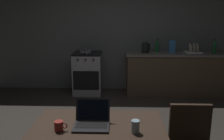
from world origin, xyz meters
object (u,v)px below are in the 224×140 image
(dish_rack, at_px, (193,51))
(bottle_b, at_px, (157,46))
(dining_table, at_px, (98,134))
(drinking_glass, at_px, (135,127))
(laptop, at_px, (92,121))
(stove_oven, at_px, (88,73))
(cereal_box, at_px, (172,47))
(bottle, at_px, (215,47))
(frying_pan, at_px, (85,51))
(electric_kettle, at_px, (145,48))
(coffee_mug, at_px, (59,126))

(dish_rack, relative_size, bottle_b, 1.16)
(dining_table, xyz_separation_m, drinking_glass, (0.33, -0.10, 0.13))
(laptop, relative_size, dish_rack, 0.94)
(stove_oven, distance_m, cereal_box, 1.91)
(bottle_b, bearing_deg, bottle, -6.31)
(laptop, relative_size, drinking_glass, 2.85)
(bottle, distance_m, frying_pan, 2.72)
(electric_kettle, relative_size, dish_rack, 0.65)
(stove_oven, relative_size, cereal_box, 3.46)
(dining_table, distance_m, bottle, 3.74)
(frying_pan, relative_size, drinking_glass, 3.74)
(cereal_box, bearing_deg, bottle, -4.61)
(bottle, relative_size, coffee_mug, 2.56)
(stove_oven, bearing_deg, laptop, -81.68)
(cereal_box, relative_size, bottle_b, 0.90)
(electric_kettle, relative_size, frying_pan, 0.53)
(bottle, height_order, dish_rack, bottle)
(frying_pan, bearing_deg, cereal_box, 1.51)
(bottle, relative_size, drinking_glass, 2.64)
(electric_kettle, relative_size, bottle_b, 0.76)
(cereal_box, bearing_deg, coffee_mug, -117.35)
(coffee_mug, distance_m, bottle_b, 3.51)
(bottle, bearing_deg, bottle_b, 173.69)
(stove_oven, bearing_deg, dining_table, -80.71)
(bottle_b, bearing_deg, drinking_glass, -101.72)
(frying_pan, xyz_separation_m, cereal_box, (1.85, 0.05, 0.11))
(electric_kettle, bearing_deg, dish_rack, -0.00)
(laptop, relative_size, cereal_box, 1.22)
(coffee_mug, distance_m, cereal_box, 3.59)
(dining_table, relative_size, drinking_glass, 10.76)
(laptop, bearing_deg, electric_kettle, 71.46)
(laptop, distance_m, bottle_b, 3.31)
(electric_kettle, bearing_deg, bottle_b, 17.04)
(laptop, height_order, cereal_box, cereal_box)
(stove_oven, distance_m, dining_table, 3.11)
(dining_table, relative_size, bottle, 4.08)
(laptop, xyz_separation_m, dish_rack, (1.82, 3.05, 0.20))
(electric_kettle, height_order, cereal_box, cereal_box)
(coffee_mug, relative_size, drinking_glass, 1.03)
(drinking_glass, relative_size, cereal_box, 0.43)
(laptop, bearing_deg, frying_pan, 95.28)
(dining_table, height_order, coffee_mug, coffee_mug)
(cereal_box, bearing_deg, electric_kettle, -177.98)
(stove_oven, distance_m, coffee_mug, 3.17)
(frying_pan, height_order, drinking_glass, frying_pan)
(dining_table, bearing_deg, bottle, 54.12)
(frying_pan, distance_m, dish_rack, 2.30)
(bottle, bearing_deg, stove_oven, 178.99)
(dining_table, height_order, cereal_box, cereal_box)
(drinking_glass, xyz_separation_m, bottle_b, (0.67, 3.25, 0.28))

